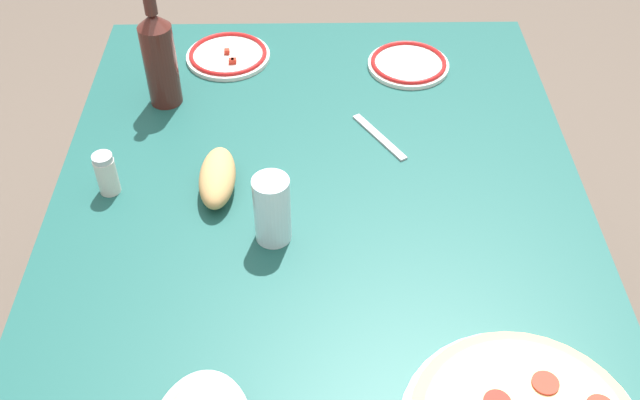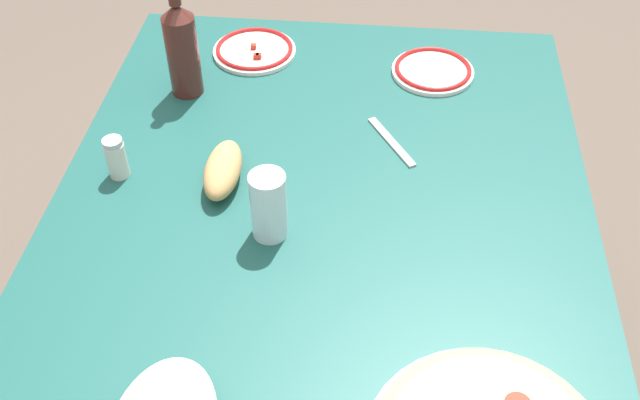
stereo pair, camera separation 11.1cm
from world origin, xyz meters
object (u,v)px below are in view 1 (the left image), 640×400
(side_plate_far, at_px, (228,55))
(water_glass, at_px, (272,210))
(bread_loaf, at_px, (217,178))
(dining_table, at_px, (320,250))
(side_plate_near, at_px, (408,64))
(spice_shaker, at_px, (106,174))
(wine_bottle, at_px, (159,57))

(side_plate_far, bearing_deg, water_glass, 12.18)
(water_glass, bearing_deg, bread_loaf, -138.83)
(dining_table, height_order, water_glass, water_glass)
(side_plate_near, bearing_deg, dining_table, -24.03)
(dining_table, relative_size, spice_shaker, 15.47)
(dining_table, distance_m, side_plate_far, 0.57)
(water_glass, xyz_separation_m, bread_loaf, (-0.12, -0.11, -0.04))
(water_glass, xyz_separation_m, side_plate_far, (-0.58, -0.12, -0.06))
(dining_table, relative_size, side_plate_far, 6.86)
(bread_loaf, bearing_deg, wine_bottle, -154.35)
(dining_table, bearing_deg, spice_shaker, -99.03)
(side_plate_far, bearing_deg, side_plate_near, 84.25)
(wine_bottle, distance_m, side_plate_near, 0.57)
(dining_table, xyz_separation_m, side_plate_near, (-0.47, 0.21, 0.11))
(dining_table, bearing_deg, wine_bottle, -136.67)
(water_glass, bearing_deg, side_plate_near, 151.15)
(side_plate_near, xyz_separation_m, spice_shaker, (0.41, -0.61, 0.03))
(dining_table, distance_m, wine_bottle, 0.53)
(bread_loaf, distance_m, spice_shaker, 0.21)
(side_plate_near, height_order, spice_shaker, spice_shaker)
(wine_bottle, relative_size, side_plate_near, 1.51)
(dining_table, relative_size, bread_loaf, 8.29)
(side_plate_near, distance_m, bread_loaf, 0.58)
(wine_bottle, height_order, side_plate_far, wine_bottle)
(side_plate_far, xyz_separation_m, bread_loaf, (0.45, 0.02, 0.02))
(side_plate_far, distance_m, spice_shaker, 0.49)
(side_plate_far, bearing_deg, wine_bottle, -36.25)
(bread_loaf, bearing_deg, dining_table, 71.88)
(dining_table, height_order, bread_loaf, bread_loaf)
(dining_table, relative_size, water_glass, 10.00)
(wine_bottle, relative_size, side_plate_far, 1.44)
(dining_table, bearing_deg, bread_loaf, -108.12)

